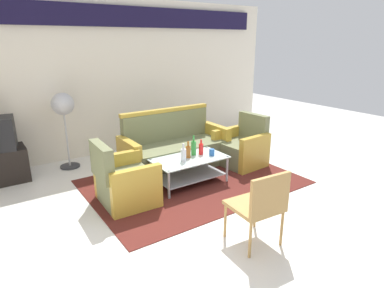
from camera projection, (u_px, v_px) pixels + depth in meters
ground_plane at (231, 206)px, 4.32m from camera, size 14.00×14.00×0.00m
wall_back at (129, 73)px, 6.28m from camera, size 6.52×0.19×2.80m
rug at (193, 182)px, 5.03m from camera, size 3.06×2.16×0.01m
couch at (175, 150)px, 5.53m from camera, size 1.80×0.74×0.96m
armchair_left at (124, 183)px, 4.31m from camera, size 0.72×0.78×0.85m
armchair_right at (242, 149)px, 5.67m from camera, size 0.75×0.81×0.85m
coffee_table at (190, 167)px, 4.90m from camera, size 1.10×0.60×0.40m
bottle_clear at (183, 155)px, 4.70m from camera, size 0.08×0.08×0.26m
bottle_red at (201, 149)px, 4.99m from camera, size 0.07×0.07×0.23m
bottle_brown at (188, 152)px, 4.85m from camera, size 0.07×0.07×0.25m
bottle_green at (194, 148)px, 4.96m from camera, size 0.08×0.08×0.30m
cup at (212, 152)px, 4.95m from camera, size 0.08×0.08×0.10m
pedestal_fan at (63, 109)px, 5.32m from camera, size 0.36×0.36×1.27m
wicker_chair at (260, 203)px, 3.34m from camera, size 0.52×0.52×0.84m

